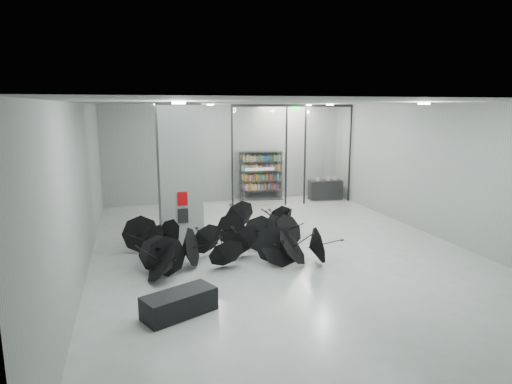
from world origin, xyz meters
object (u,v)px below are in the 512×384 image
object	(u,v)px
shop_counter	(325,190)
umbrella_cluster	(235,243)
column	(179,173)
bench	(179,303)
bookshelf	(261,176)

from	to	relation	value
shop_counter	umbrella_cluster	xyz separation A→B (m)	(-5.35, -5.89, -0.10)
column	bench	bearing A→B (deg)	-96.98
column	umbrella_cluster	distance (m)	2.80
bench	shop_counter	distance (m)	11.51
bench	shop_counter	xyz separation A→B (m)	(7.19, 8.99, 0.19)
shop_counter	umbrella_cluster	distance (m)	7.96
bookshelf	umbrella_cluster	world-z (taller)	bookshelf
umbrella_cluster	column	bearing A→B (deg)	123.05
bookshelf	umbrella_cluster	bearing A→B (deg)	-102.60
column	bench	xyz separation A→B (m)	(-0.61, -4.98, -1.78)
bench	bookshelf	world-z (taller)	bookshelf
bench	bookshelf	xyz separation A→B (m)	(4.53, 9.73, 0.80)
column	shop_counter	xyz separation A→B (m)	(6.58, 4.01, -1.58)
column	umbrella_cluster	world-z (taller)	column
bookshelf	umbrella_cluster	size ratio (longest dim) A/B	0.37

